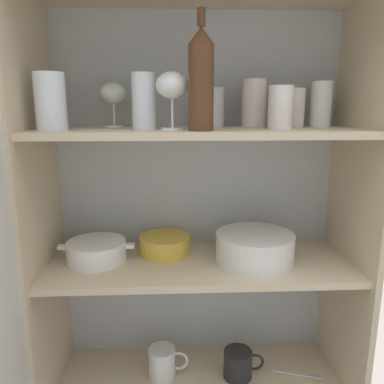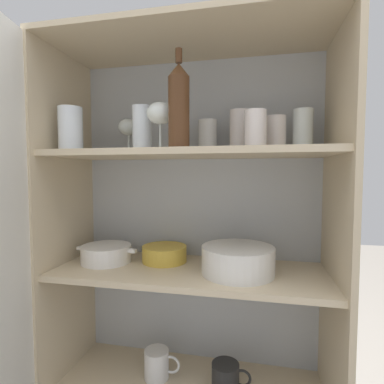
% 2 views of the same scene
% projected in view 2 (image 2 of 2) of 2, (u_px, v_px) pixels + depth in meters
% --- Properties ---
extents(cupboard_back_panel, '(0.95, 0.02, 1.50)m').
position_uv_depth(cupboard_back_panel, '(199.00, 253.00, 1.20)').
color(cupboard_back_panel, '#B2B7BC').
rests_on(cupboard_back_panel, ground_plane).
extents(cupboard_side_left, '(0.02, 0.37, 1.50)m').
position_uv_depth(cupboard_side_left, '(68.00, 258.00, 1.12)').
color(cupboard_side_left, '#CCB793').
rests_on(cupboard_side_left, ground_plane).
extents(cupboard_side_right, '(0.02, 0.37, 1.50)m').
position_uv_depth(cupboard_side_right, '(335.00, 276.00, 0.93)').
color(cupboard_side_right, '#CCB793').
rests_on(cupboard_side_right, ground_plane).
extents(cupboard_top_panel, '(0.95, 0.37, 0.02)m').
position_uv_depth(cupboard_top_panel, '(189.00, 39.00, 0.98)').
color(cupboard_top_panel, '#CCB793').
rests_on(cupboard_top_panel, cupboard_side_left).
extents(shelf_board_middle, '(0.91, 0.34, 0.02)m').
position_uv_depth(shelf_board_middle, '(189.00, 272.00, 1.03)').
color(shelf_board_middle, beige).
extents(shelf_board_upper, '(0.91, 0.34, 0.02)m').
position_uv_depth(shelf_board_upper, '(189.00, 154.00, 1.00)').
color(shelf_board_upper, beige).
extents(tumbler_glass_0, '(0.07, 0.07, 0.11)m').
position_uv_depth(tumbler_glass_0, '(276.00, 134.00, 1.00)').
color(tumbler_glass_0, silver).
rests_on(tumbler_glass_0, shelf_board_upper).
extents(tumbler_glass_1, '(0.07, 0.07, 0.12)m').
position_uv_depth(tumbler_glass_1, '(255.00, 130.00, 0.91)').
color(tumbler_glass_1, silver).
rests_on(tumbler_glass_1, shelf_board_upper).
extents(tumbler_glass_2, '(0.07, 0.07, 0.14)m').
position_uv_depth(tumbler_glass_2, '(240.00, 131.00, 1.03)').
color(tumbler_glass_2, silver).
rests_on(tumbler_glass_2, shelf_board_upper).
extents(tumbler_glass_3, '(0.08, 0.08, 0.15)m').
position_uv_depth(tumbler_glass_3, '(71.00, 129.00, 1.00)').
color(tumbler_glass_3, white).
rests_on(tumbler_glass_3, shelf_board_upper).
extents(tumbler_glass_4, '(0.07, 0.07, 0.15)m').
position_uv_depth(tumbler_glass_4, '(142.00, 129.00, 1.01)').
color(tumbler_glass_4, white).
rests_on(tumbler_glass_4, shelf_board_upper).
extents(tumbler_glass_5, '(0.06, 0.06, 0.14)m').
position_uv_depth(tumbler_glass_5, '(303.00, 130.00, 0.99)').
color(tumbler_glass_5, white).
rests_on(tumbler_glass_5, shelf_board_upper).
extents(tumbler_glass_6, '(0.07, 0.07, 0.12)m').
position_uv_depth(tumbler_glass_6, '(208.00, 136.00, 1.09)').
color(tumbler_glass_6, white).
rests_on(tumbler_glass_6, shelf_board_upper).
extents(wine_glass_0, '(0.08, 0.08, 0.13)m').
position_uv_depth(wine_glass_0, '(129.00, 128.00, 1.14)').
color(wine_glass_0, white).
rests_on(wine_glass_0, shelf_board_upper).
extents(wine_glass_1, '(0.09, 0.09, 0.15)m').
position_uv_depth(wine_glass_1, '(160.00, 115.00, 0.95)').
color(wine_glass_1, white).
rests_on(wine_glass_1, shelf_board_upper).
extents(wine_bottle, '(0.06, 0.06, 0.29)m').
position_uv_depth(wine_bottle, '(179.00, 105.00, 0.89)').
color(wine_bottle, '#4C2D19').
rests_on(wine_bottle, shelf_board_upper).
extents(plate_stack_white, '(0.24, 0.24, 0.09)m').
position_uv_depth(plate_stack_white, '(238.00, 260.00, 0.98)').
color(plate_stack_white, silver).
rests_on(plate_stack_white, shelf_board_middle).
extents(mixing_bowl_large, '(0.16, 0.16, 0.06)m').
position_uv_depth(mixing_bowl_large, '(164.00, 253.00, 1.11)').
color(mixing_bowl_large, gold).
rests_on(mixing_bowl_large, shelf_board_middle).
extents(casserole_dish, '(0.23, 0.18, 0.06)m').
position_uv_depth(casserole_dish, '(106.00, 254.00, 1.10)').
color(casserole_dish, white).
rests_on(casserole_dish, shelf_board_middle).
extents(coffee_mug_primary, '(0.13, 0.09, 0.10)m').
position_uv_depth(coffee_mug_primary, '(157.00, 364.00, 1.09)').
color(coffee_mug_primary, white).
rests_on(coffee_mug_primary, shelf_board_lower).
extents(coffee_mug_extra_1, '(0.13, 0.09, 0.09)m').
position_uv_depth(coffee_mug_extra_1, '(226.00, 377.00, 1.02)').
color(coffee_mug_extra_1, black).
rests_on(coffee_mug_extra_1, shelf_board_lower).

